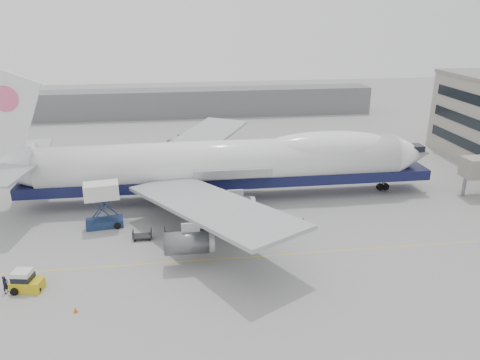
{
  "coord_description": "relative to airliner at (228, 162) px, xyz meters",
  "views": [
    {
      "loc": [
        -6.35,
        -52.54,
        26.79
      ],
      "look_at": [
        1.63,
        6.0,
        5.02
      ],
      "focal_mm": 35.0,
      "sensor_mm": 36.0,
      "label": 1
    }
  ],
  "objects": [
    {
      "name": "catering_truck",
      "position": [
        -17.01,
        -7.48,
        -2.19
      ],
      "size": [
        4.95,
        3.73,
        6.03
      ],
      "rotation": [
        0.0,
        0.0,
        0.15
      ],
      "color": "navy",
      "rests_on": "ground"
    },
    {
      "name": "traffic_cone",
      "position": [
        -17.3,
        -26.0,
        -5.35
      ],
      "size": [
        0.39,
        0.39,
        0.57
      ],
      "rotation": [
        0.0,
        0.0,
        -0.13
      ],
      "color": "#E7510C",
      "rests_on": "ground"
    },
    {
      "name": "ground",
      "position": [
        -0.64,
        -12.0,
        -5.62
      ],
      "size": [
        260.0,
        260.0,
        0.0
      ],
      "primitive_type": "plane",
      "color": "gray",
      "rests_on": "ground"
    },
    {
      "name": "airliner",
      "position": [
        0.0,
        0.0,
        0.0
      ],
      "size": [
        67.0,
        55.3,
        19.98
      ],
      "color": "white",
      "rests_on": "ground"
    },
    {
      "name": "apron_line",
      "position": [
        -0.64,
        -18.0,
        -5.62
      ],
      "size": [
        60.0,
        0.15,
        0.01
      ],
      "primitive_type": "cube",
      "color": "gold",
      "rests_on": "ground"
    },
    {
      "name": "dolly_5",
      "position": [
        7.39,
        -11.83,
        -5.09
      ],
      "size": [
        2.3,
        1.35,
        1.3
      ],
      "color": "#2D2D30",
      "rests_on": "ground"
    },
    {
      "name": "baggage_tug",
      "position": [
        -22.89,
        -21.51,
        -4.64
      ],
      "size": [
        3.29,
        2.18,
        2.22
      ],
      "rotation": [
        0.0,
        0.0,
        -0.19
      ],
      "color": "gold",
      "rests_on": "ground"
    },
    {
      "name": "hangar",
      "position": [
        -10.64,
        58.0,
        -2.12
      ],
      "size": [
        110.0,
        8.0,
        7.0
      ],
      "primitive_type": "cube",
      "color": "slate",
      "rests_on": "ground"
    },
    {
      "name": "dolly_2",
      "position": [
        -4.22,
        -11.83,
        -5.09
      ],
      "size": [
        2.3,
        1.35,
        1.3
      ],
      "color": "#2D2D30",
      "rests_on": "ground"
    },
    {
      "name": "dolly_3",
      "position": [
        -0.35,
        -11.83,
        -5.09
      ],
      "size": [
        2.3,
        1.35,
        1.3
      ],
      "color": "#2D2D30",
      "rests_on": "ground"
    },
    {
      "name": "dolly_1",
      "position": [
        -8.09,
        -11.83,
        -5.09
      ],
      "size": [
        2.3,
        1.35,
        1.3
      ],
      "color": "#2D2D30",
      "rests_on": "ground"
    },
    {
      "name": "dolly_4",
      "position": [
        3.52,
        -11.83,
        -5.09
      ],
      "size": [
        2.3,
        1.35,
        1.3
      ],
      "color": "#2D2D30",
      "rests_on": "ground"
    },
    {
      "name": "dolly_0",
      "position": [
        -11.96,
        -11.83,
        -5.09
      ],
      "size": [
        2.3,
        1.35,
        1.3
      ],
      "color": "#2D2D30",
      "rests_on": "ground"
    },
    {
      "name": "ground_worker",
      "position": [
        -24.76,
        -21.73,
        -4.68
      ],
      "size": [
        0.67,
        0.8,
        1.88
      ],
      "primitive_type": "imported",
      "rotation": [
        0.0,
        0.0,
        1.2
      ],
      "color": "black",
      "rests_on": "ground"
    }
  ]
}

